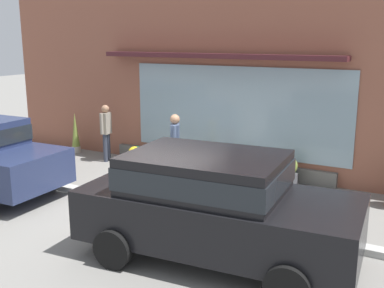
{
  "coord_description": "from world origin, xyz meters",
  "views": [
    {
      "loc": [
        5.17,
        -7.65,
        3.43
      ],
      "look_at": [
        0.25,
        1.2,
        1.09
      ],
      "focal_mm": 43.44,
      "sensor_mm": 36.0,
      "label": 1
    }
  ],
  "objects": [
    {
      "name": "storefront",
      "position": [
        0.01,
        3.19,
        2.48
      ],
      "size": [
        14.0,
        0.81,
        5.05
      ],
      "color": "#935642",
      "rests_on": "ground_plane"
    },
    {
      "name": "fire_hydrant",
      "position": [
        -1.17,
        0.96,
        0.47
      ],
      "size": [
        0.43,
        0.4,
        0.92
      ],
      "color": "gold",
      "rests_on": "ground_plane"
    },
    {
      "name": "pedestrian_passerby",
      "position": [
        -3.1,
        2.3,
        0.93
      ],
      "size": [
        0.24,
        0.47,
        1.6
      ],
      "rotation": [
        0.0,
        0.0,
        1.7
      ],
      "color": "#333847",
      "rests_on": "ground_plane"
    },
    {
      "name": "potted_plant_doorstep",
      "position": [
        -2.08,
        2.37,
        0.28
      ],
      "size": [
        0.35,
        0.35,
        0.54
      ],
      "color": "#33473D",
      "rests_on": "ground_plane"
    },
    {
      "name": "potted_plant_window_center",
      "position": [
        0.6,
        2.47,
        0.4
      ],
      "size": [
        0.37,
        0.37,
        0.68
      ],
      "color": "#B7B2A3",
      "rests_on": "ground_plane"
    },
    {
      "name": "ground_plane",
      "position": [
        0.0,
        0.0,
        0.0
      ],
      "size": [
        60.0,
        60.0,
        0.0
      ],
      "primitive_type": "plane",
      "color": "gray"
    },
    {
      "name": "potted_plant_corner_tall",
      "position": [
        -0.48,
        2.37,
        0.26
      ],
      "size": [
        0.36,
        0.36,
        0.54
      ],
      "color": "#4C4C51",
      "rests_on": "ground_plane"
    },
    {
      "name": "curb_strip",
      "position": [
        0.0,
        -0.2,
        0.06
      ],
      "size": [
        14.0,
        0.24,
        0.12
      ],
      "primitive_type": "cube",
      "color": "#B2B2AD",
      "rests_on": "ground_plane"
    },
    {
      "name": "potted_plant_by_entrance",
      "position": [
        -4.55,
        2.61,
        0.59
      ],
      "size": [
        0.26,
        0.26,
        1.21
      ],
      "color": "#B7B2A3",
      "rests_on": "ground_plane"
    },
    {
      "name": "parked_car_black",
      "position": [
        2.16,
        -1.54,
        0.95
      ],
      "size": [
        4.41,
        2.31,
        1.69
      ],
      "rotation": [
        0.0,
        0.0,
        0.08
      ],
      "color": "black",
      "rests_on": "ground_plane"
    },
    {
      "name": "potted_plant_window_right",
      "position": [
        2.06,
        2.56,
        0.36
      ],
      "size": [
        0.48,
        0.48,
        0.73
      ],
      "color": "#4C4C51",
      "rests_on": "ground_plane"
    },
    {
      "name": "pedestrian_with_handbag",
      "position": [
        -0.3,
        1.38,
        0.98
      ],
      "size": [
        0.38,
        0.61,
        1.69
      ],
      "rotation": [
        0.0,
        0.0,
        5.21
      ],
      "color": "#8E333D",
      "rests_on": "ground_plane"
    }
  ]
}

